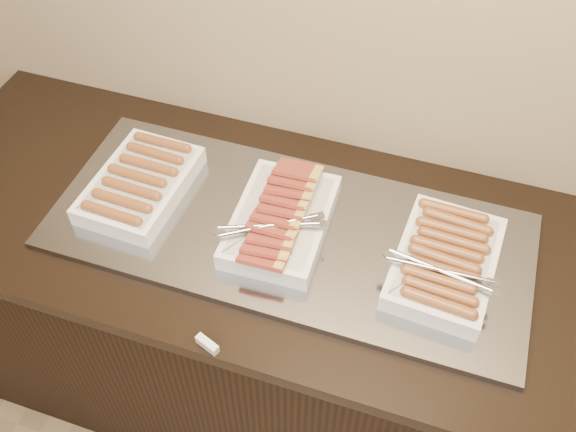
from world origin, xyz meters
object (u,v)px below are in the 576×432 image
object	(u,v)px
warming_tray	(288,232)
dish_center	(280,219)
dish_right	(445,262)
counter	(284,325)
dish_left	(140,183)

from	to	relation	value
warming_tray	dish_center	size ratio (longest dim) A/B	3.33
dish_center	dish_right	size ratio (longest dim) A/B	1.03
warming_tray	dish_right	bearing A→B (deg)	-0.63
counter	warming_tray	bearing A→B (deg)	0.00
dish_left	dish_center	size ratio (longest dim) A/B	0.94
warming_tray	dish_left	bearing A→B (deg)	-180.00
dish_center	dish_right	bearing A→B (deg)	-1.95
counter	warming_tray	size ratio (longest dim) A/B	1.72
counter	dish_center	xyz separation A→B (m)	(-0.01, -0.00, 0.50)
counter	dish_right	xyz separation A→B (m)	(0.40, -0.00, 0.50)
counter	dish_left	bearing A→B (deg)	-180.00
dish_center	warming_tray	bearing A→B (deg)	10.60
counter	dish_right	distance (m)	0.64
dish_left	dish_right	distance (m)	0.79
dish_left	dish_center	distance (m)	0.39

